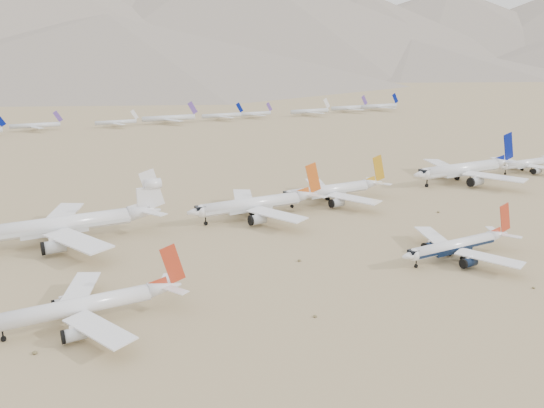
% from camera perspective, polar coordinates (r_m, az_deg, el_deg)
% --- Properties ---
extents(ground, '(7000.00, 7000.00, 0.00)m').
position_cam_1_polar(ground, '(153.72, 15.58, -5.73)').
color(ground, '#947F56').
rests_on(ground, ground).
extents(main_airliner, '(38.76, 37.86, 13.68)m').
position_cam_1_polar(main_airliner, '(156.54, 19.42, -4.20)').
color(main_airliner, white).
rests_on(main_airliner, ground).
extents(second_airliner, '(40.74, 39.82, 14.44)m').
position_cam_1_polar(second_airliner, '(119.69, -19.23, -10.23)').
color(second_airliner, white).
rests_on(second_airliner, ground).
extents(row2_navy_widebody, '(57.77, 56.50, 20.55)m').
position_cam_1_polar(row2_navy_widebody, '(252.81, 20.10, 3.56)').
color(row2_navy_widebody, white).
rests_on(row2_navy_widebody, ground).
extents(row2_gold_tail, '(46.63, 45.61, 16.60)m').
position_cam_1_polar(row2_gold_tail, '(205.55, 6.60, 1.50)').
color(row2_gold_tail, white).
rests_on(row2_gold_tail, ground).
extents(row2_orange_tail, '(48.95, 47.89, 17.46)m').
position_cam_1_polar(row2_orange_tail, '(184.26, -1.61, 0.02)').
color(row2_orange_tail, white).
rests_on(row2_orange_tail, ground).
extents(row2_white_trijet, '(56.67, 55.38, 20.08)m').
position_cam_1_polar(row2_white_trijet, '(171.10, -20.97, -1.96)').
color(row2_white_trijet, white).
rests_on(row2_white_trijet, ground).
extents(row2_blue_far, '(40.62, 39.71, 14.43)m').
position_cam_1_polar(row2_blue_far, '(287.81, 25.85, 3.97)').
color(row2_blue_far, white).
rests_on(row2_blue_far, ground).
extents(distant_storage_row, '(566.47, 57.54, 15.34)m').
position_cam_1_polar(distant_storage_row, '(452.95, -12.10, 8.95)').
color(distant_storage_row, silver).
rests_on(distant_storage_row, ground).
extents(mountain_range, '(7354.00, 3024.00, 470.00)m').
position_cam_1_polar(mountain_range, '(1763.49, -23.95, 18.79)').
color(mountain_range, slate).
rests_on(mountain_range, ground).
extents(foothills, '(4637.50, 1395.00, 155.00)m').
position_cam_1_polar(foothills, '(1356.14, -0.71, 16.16)').
color(foothills, slate).
rests_on(foothills, ground).
extents(desert_scrub, '(233.60, 121.67, 0.63)m').
position_cam_1_polar(desert_scrub, '(125.87, 15.56, -10.49)').
color(desert_scrub, brown).
rests_on(desert_scrub, ground).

